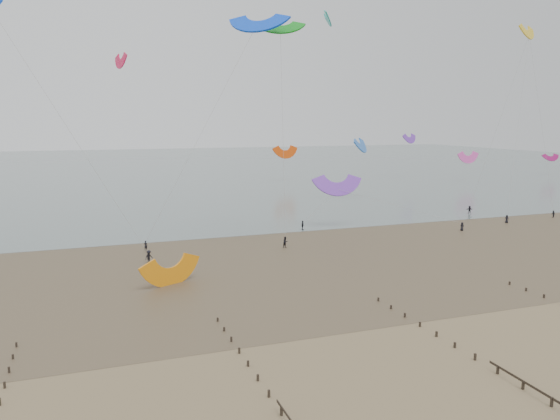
# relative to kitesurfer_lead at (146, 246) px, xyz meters

# --- Properties ---
(ground) EXTENTS (500.00, 500.00, 0.00)m
(ground) POSITION_rel_kitesurfer_lead_xyz_m (17.37, -44.94, -0.76)
(ground) COLOR brown
(ground) RESTS_ON ground
(sea_and_shore) EXTENTS (500.00, 665.00, 0.03)m
(sea_and_shore) POSITION_rel_kitesurfer_lead_xyz_m (13.29, -10.54, -0.75)
(sea_and_shore) COLOR #475654
(sea_and_shore) RESTS_ON ground
(kitesurfer_lead) EXTENTS (0.66, 0.61, 1.52)m
(kitesurfer_lead) POSITION_rel_kitesurfer_lead_xyz_m (0.00, 0.00, 0.00)
(kitesurfer_lead) COLOR black
(kitesurfer_lead) RESTS_ON ground
(kitesurfers) EXTENTS (133.52, 23.34, 1.87)m
(kitesurfers) POSITION_rel_kitesurfer_lead_xyz_m (33.81, 0.46, 0.09)
(kitesurfers) COLOR black
(kitesurfers) RESTS_ON ground
(grounded_kite) EXTENTS (8.67, 7.93, 3.85)m
(grounded_kite) POSITION_rel_kitesurfer_lead_xyz_m (0.99, -19.02, -0.76)
(grounded_kite) COLOR orange
(grounded_kite) RESTS_ON ground
(kites_airborne) EXTENTS (228.99, 101.92, 42.24)m
(kites_airborne) POSITION_rel_kitesurfer_lead_xyz_m (18.76, 45.07, 20.50)
(kites_airborne) COLOR blue
(kites_airborne) RESTS_ON ground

